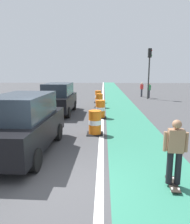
{
  "coord_description": "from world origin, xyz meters",
  "views": [
    {
      "loc": [
        0.97,
        -4.88,
        2.79
      ],
      "look_at": [
        0.62,
        4.01,
        1.1
      ],
      "focal_mm": 34.08,
      "sensor_mm": 36.0,
      "label": 1
    }
  ],
  "objects_px": {
    "parked_suv_nearest": "(24,124)",
    "traffic_barrel_mid": "(100,109)",
    "skateboarder_on_lane": "(175,151)",
    "traffic_barrel_far": "(98,97)",
    "traffic_barrel_back": "(99,101)",
    "pedestrian_waiting": "(149,90)",
    "traffic_light_corner": "(149,65)",
    "parked_suv_second": "(59,98)",
    "traffic_barrel_front": "(95,123)",
    "pedestrian_crossing": "(142,89)"
  },
  "relations": [
    {
      "from": "parked_suv_second",
      "to": "traffic_barrel_front",
      "type": "relative_size",
      "value": 4.22
    },
    {
      "from": "traffic_barrel_back",
      "to": "pedestrian_waiting",
      "type": "relative_size",
      "value": 0.68
    },
    {
      "from": "traffic_barrel_far",
      "to": "parked_suv_second",
      "type": "bearing_deg",
      "value": -115.27
    },
    {
      "from": "traffic_barrel_mid",
      "to": "traffic_barrel_far",
      "type": "xyz_separation_m",
      "value": [
        -0.31,
        6.65,
        0.0
      ]
    },
    {
      "from": "skateboarder_on_lane",
      "to": "traffic_barrel_front",
      "type": "distance_m",
      "value": 4.88
    },
    {
      "from": "parked_suv_nearest",
      "to": "traffic_barrel_back",
      "type": "xyz_separation_m",
      "value": [
        2.41,
        9.66,
        -0.5
      ]
    },
    {
      "from": "traffic_barrel_back",
      "to": "traffic_light_corner",
      "type": "bearing_deg",
      "value": 48.45
    },
    {
      "from": "traffic_barrel_front",
      "to": "traffic_barrel_mid",
      "type": "height_order",
      "value": "same"
    },
    {
      "from": "traffic_barrel_mid",
      "to": "pedestrian_waiting",
      "type": "bearing_deg",
      "value": 63.6
    },
    {
      "from": "traffic_barrel_mid",
      "to": "traffic_barrel_back",
      "type": "distance_m",
      "value": 3.87
    },
    {
      "from": "pedestrian_crossing",
      "to": "pedestrian_waiting",
      "type": "bearing_deg",
      "value": -65.72
    },
    {
      "from": "traffic_barrel_mid",
      "to": "traffic_barrel_far",
      "type": "height_order",
      "value": "same"
    },
    {
      "from": "parked_suv_second",
      "to": "traffic_light_corner",
      "type": "xyz_separation_m",
      "value": [
        7.65,
        8.17,
        2.47
      ]
    },
    {
      "from": "parked_suv_second",
      "to": "traffic_barrel_mid",
      "type": "distance_m",
      "value": 3.16
    },
    {
      "from": "parked_suv_second",
      "to": "traffic_barrel_back",
      "type": "distance_m",
      "value": 3.75
    },
    {
      "from": "traffic_barrel_front",
      "to": "traffic_barrel_back",
      "type": "bearing_deg",
      "value": 89.64
    },
    {
      "from": "traffic_barrel_back",
      "to": "pedestrian_waiting",
      "type": "height_order",
      "value": "pedestrian_waiting"
    },
    {
      "from": "skateboarder_on_lane",
      "to": "traffic_barrel_mid",
      "type": "relative_size",
      "value": 1.55
    },
    {
      "from": "traffic_barrel_mid",
      "to": "pedestrian_waiting",
      "type": "distance_m",
      "value": 11.38
    },
    {
      "from": "traffic_light_corner",
      "to": "parked_suv_second",
      "type": "bearing_deg",
      "value": -133.11
    },
    {
      "from": "skateboarder_on_lane",
      "to": "traffic_barrel_far",
      "type": "xyz_separation_m",
      "value": [
        -2.21,
        14.56,
        -0.38
      ]
    },
    {
      "from": "skateboarder_on_lane",
      "to": "pedestrian_crossing",
      "type": "bearing_deg",
      "value": 82.38
    },
    {
      "from": "parked_suv_nearest",
      "to": "pedestrian_crossing",
      "type": "bearing_deg",
      "value": 67.75
    },
    {
      "from": "skateboarder_on_lane",
      "to": "pedestrian_crossing",
      "type": "height_order",
      "value": "skateboarder_on_lane"
    },
    {
      "from": "skateboarder_on_lane",
      "to": "traffic_barrel_far",
      "type": "bearing_deg",
      "value": 98.63
    },
    {
      "from": "parked_suv_second",
      "to": "pedestrian_crossing",
      "type": "relative_size",
      "value": 2.86
    },
    {
      "from": "traffic_barrel_mid",
      "to": "traffic_barrel_front",
      "type": "bearing_deg",
      "value": -93.16
    },
    {
      "from": "traffic_barrel_front",
      "to": "parked_suv_nearest",
      "type": "bearing_deg",
      "value": -136.05
    },
    {
      "from": "traffic_barrel_mid",
      "to": "parked_suv_second",
      "type": "bearing_deg",
      "value": 155.45
    },
    {
      "from": "traffic_barrel_back",
      "to": "traffic_barrel_mid",
      "type": "bearing_deg",
      "value": -87.81
    },
    {
      "from": "parked_suv_second",
      "to": "traffic_barrel_front",
      "type": "bearing_deg",
      "value": -61.28
    },
    {
      "from": "pedestrian_crossing",
      "to": "pedestrian_waiting",
      "type": "distance_m",
      "value": 1.37
    },
    {
      "from": "parked_suv_nearest",
      "to": "traffic_barrel_back",
      "type": "height_order",
      "value": "parked_suv_nearest"
    },
    {
      "from": "parked_suv_nearest",
      "to": "traffic_barrel_far",
      "type": "height_order",
      "value": "parked_suv_nearest"
    },
    {
      "from": "parked_suv_nearest",
      "to": "pedestrian_waiting",
      "type": "relative_size",
      "value": 2.88
    },
    {
      "from": "parked_suv_nearest",
      "to": "traffic_barrel_mid",
      "type": "relative_size",
      "value": 4.25
    },
    {
      "from": "parked_suv_nearest",
      "to": "traffic_barrel_mid",
      "type": "bearing_deg",
      "value": 66.19
    },
    {
      "from": "pedestrian_crossing",
      "to": "pedestrian_waiting",
      "type": "height_order",
      "value": "same"
    },
    {
      "from": "parked_suv_second",
      "to": "pedestrian_waiting",
      "type": "distance_m",
      "value": 11.89
    },
    {
      "from": "traffic_barrel_far",
      "to": "traffic_light_corner",
      "type": "bearing_deg",
      "value": 28.79
    },
    {
      "from": "traffic_barrel_far",
      "to": "traffic_barrel_back",
      "type": "bearing_deg",
      "value": -86.74
    },
    {
      "from": "traffic_barrel_mid",
      "to": "skateboarder_on_lane",
      "type": "bearing_deg",
      "value": -76.46
    },
    {
      "from": "pedestrian_waiting",
      "to": "traffic_barrel_front",
      "type": "bearing_deg",
      "value": -110.96
    },
    {
      "from": "traffic_barrel_front",
      "to": "traffic_barrel_far",
      "type": "distance_m",
      "value": 10.17
    },
    {
      "from": "parked_suv_nearest",
      "to": "pedestrian_crossing",
      "type": "distance_m",
      "value": 18.63
    },
    {
      "from": "traffic_barrel_front",
      "to": "traffic_barrel_far",
      "type": "xyz_separation_m",
      "value": [
        -0.11,
        10.17,
        0.0
      ]
    },
    {
      "from": "traffic_barrel_far",
      "to": "pedestrian_crossing",
      "type": "bearing_deg",
      "value": 44.97
    },
    {
      "from": "parked_suv_nearest",
      "to": "traffic_light_corner",
      "type": "relative_size",
      "value": 0.91
    },
    {
      "from": "skateboarder_on_lane",
      "to": "traffic_barrel_far",
      "type": "relative_size",
      "value": 1.55
    },
    {
      "from": "parked_suv_second",
      "to": "traffic_barrel_mid",
      "type": "bearing_deg",
      "value": -24.55
    }
  ]
}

